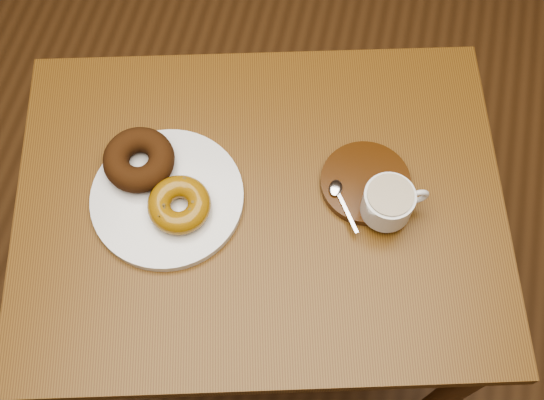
% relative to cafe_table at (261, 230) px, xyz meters
% --- Properties ---
extents(cafe_table, '(0.91, 0.77, 0.74)m').
position_rel_cafe_table_xyz_m(cafe_table, '(0.00, 0.00, 0.00)').
color(cafe_table, brown).
rests_on(cafe_table, ground).
extents(donut_plate, '(0.30, 0.30, 0.01)m').
position_rel_cafe_table_xyz_m(donut_plate, '(-0.15, -0.03, 0.13)').
color(donut_plate, silver).
rests_on(donut_plate, cafe_table).
extents(donut_cinnamon, '(0.14, 0.14, 0.04)m').
position_rel_cafe_table_xyz_m(donut_cinnamon, '(-0.20, 0.02, 0.15)').
color(donut_cinnamon, '#371C0B').
rests_on(donut_cinnamon, donut_plate).
extents(donut_caramel, '(0.13, 0.13, 0.04)m').
position_rel_cafe_table_xyz_m(donut_caramel, '(-0.12, -0.05, 0.15)').
color(donut_caramel, '#90620F').
rests_on(donut_caramel, donut_plate).
extents(saucer, '(0.16, 0.16, 0.02)m').
position_rel_cafe_table_xyz_m(saucer, '(0.16, 0.07, 0.13)').
color(saucer, '#361A07').
rests_on(saucer, cafe_table).
extents(coffee_cup, '(0.10, 0.08, 0.06)m').
position_rel_cafe_table_xyz_m(coffee_cup, '(0.20, 0.03, 0.16)').
color(coffee_cup, silver).
rests_on(coffee_cup, saucer).
extents(teaspoon, '(0.06, 0.09, 0.01)m').
position_rel_cafe_table_xyz_m(teaspoon, '(0.12, 0.04, 0.14)').
color(teaspoon, silver).
rests_on(teaspoon, saucer).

